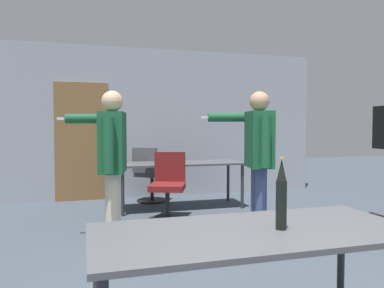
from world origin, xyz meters
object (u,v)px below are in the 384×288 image
Objects in this scene: person_near_casual at (111,154)px; person_left_plaid at (258,150)px; beer_bottle at (281,196)px; office_chair_near_pushed at (168,188)px; office_chair_mid_tucked at (150,176)px.

person_near_casual is 1.64m from person_left_plaid.
office_chair_near_pushed is at bearing 88.50° from beer_bottle.
office_chair_mid_tucked is at bearing -7.45° from person_near_casual.
office_chair_near_pushed is at bearing -27.14° from person_near_casual.
beer_bottle is (-0.04, -4.46, 0.46)m from office_chair_mid_tucked.
beer_bottle is (0.75, -2.18, -0.09)m from person_near_casual.
person_left_plaid is (1.64, -0.08, 0.02)m from person_near_casual.
person_near_casual is 1.45m from office_chair_near_pushed.
beer_bottle is at bearing 109.12° from office_chair_near_pushed.
office_chair_mid_tucked is at bearing 31.35° from person_left_plaid.
person_near_casual is at bearing 98.80° from person_left_plaid.
person_near_casual is 1.77× the size of office_chair_mid_tucked.
person_left_plaid reaches higher than office_chair_near_pushed.
office_chair_near_pushed is 3.25m from beer_bottle.
beer_bottle reaches higher than office_chair_mid_tucked.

